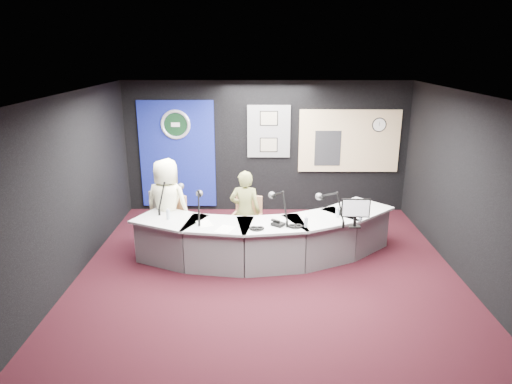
{
  "coord_description": "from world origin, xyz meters",
  "views": [
    {
      "loc": [
        -0.14,
        -6.55,
        3.42
      ],
      "look_at": [
        -0.2,
        0.8,
        1.1
      ],
      "focal_mm": 32.0,
      "sensor_mm": 36.0,
      "label": 1
    }
  ],
  "objects_px": {
    "person_man": "(167,205)",
    "broadcast_desk": "(265,237)",
    "person_woman": "(245,212)",
    "armchair_right": "(245,228)",
    "armchair_left": "(168,223)"
  },
  "relations": [
    {
      "from": "armchair_left",
      "to": "person_man",
      "type": "bearing_deg",
      "value": 0.0
    },
    {
      "from": "broadcast_desk",
      "to": "armchair_right",
      "type": "xyz_separation_m",
      "value": [
        -0.34,
        0.29,
        0.06
      ]
    },
    {
      "from": "armchair_left",
      "to": "person_woman",
      "type": "bearing_deg",
      "value": 28.09
    },
    {
      "from": "person_woman",
      "to": "person_man",
      "type": "bearing_deg",
      "value": 2.96
    },
    {
      "from": "broadcast_desk",
      "to": "armchair_right",
      "type": "bearing_deg",
      "value": 138.85
    },
    {
      "from": "armchair_right",
      "to": "person_woman",
      "type": "relative_size",
      "value": 0.59
    },
    {
      "from": "person_man",
      "to": "broadcast_desk",
      "type": "bearing_deg",
      "value": -177.83
    },
    {
      "from": "armchair_left",
      "to": "person_woman",
      "type": "height_order",
      "value": "person_woman"
    },
    {
      "from": "armchair_right",
      "to": "person_woman",
      "type": "bearing_deg",
      "value": 0.0
    },
    {
      "from": "armchair_right",
      "to": "person_man",
      "type": "relative_size",
      "value": 0.53
    },
    {
      "from": "armchair_left",
      "to": "broadcast_desk",
      "type": "bearing_deg",
      "value": 19.06
    },
    {
      "from": "person_woman",
      "to": "broadcast_desk",
      "type": "bearing_deg",
      "value": 145.4
    },
    {
      "from": "broadcast_desk",
      "to": "person_man",
      "type": "height_order",
      "value": "person_man"
    },
    {
      "from": "person_man",
      "to": "armchair_right",
      "type": "bearing_deg",
      "value": -168.8
    },
    {
      "from": "broadcast_desk",
      "to": "person_man",
      "type": "bearing_deg",
      "value": 167.38
    }
  ]
}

